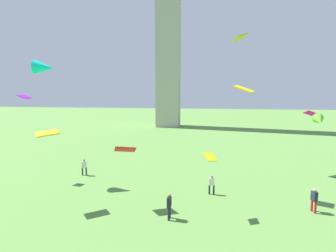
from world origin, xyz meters
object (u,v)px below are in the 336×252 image
Objects in this scene: kite_flying_0 at (44,68)px; kite_flying_2 at (24,97)px; kite_flying_3 at (310,113)px; person_4 at (314,199)px; kite_flying_4 at (47,133)px; person_2 at (212,184)px; kite_flying_8 at (240,38)px; person_0 at (169,205)px; kite_flying_1 at (319,120)px; kite_flying_7 at (244,89)px; kite_flying_6 at (210,157)px; kite_flying_5 at (125,149)px; person_3 at (84,166)px.

kite_flying_2 is (-2.46, 0.41, -2.60)m from kite_flying_0.
person_4 is at bearing -124.27° from kite_flying_3.
kite_flying_4 reaches higher than person_4.
person_2 is 15.72m from kite_flying_8.
person_2 is 0.85× the size of kite_flying_8.
person_0 is at bearing 133.52° from kite_flying_4.
kite_flying_0 reaches higher than kite_flying_3.
kite_flying_1 is 0.96× the size of kite_flying_7.
person_4 is 25.78m from kite_flying_2.
kite_flying_2 reaches higher than kite_flying_6.
kite_flying_8 is (-4.30, 10.82, 12.91)m from person_4.
kite_flying_2 is at bearing -128.70° from kite_flying_6.
kite_flying_5 is 0.93× the size of kite_flying_8.
person_0 is 16.62m from kite_flying_0.
kite_flying_3 is 0.80× the size of kite_flying_4.
kite_flying_7 reaches higher than kite_flying_5.
kite_flying_3 reaches higher than person_2.
kite_flying_1 is 7.17m from kite_flying_3.
person_3 is 20.46m from person_4.
kite_flying_3 is (26.32, 10.71, -4.69)m from kite_flying_0.
person_0 is 1.05× the size of kite_flying_1.
kite_flying_2 is 22.09m from kite_flying_8.
person_3 reaches higher than person_2.
person_3 is 1.49× the size of kite_flying_6.
person_3 is 10.07m from kite_flying_0.
person_4 reaches higher than person_2.
kite_flying_5 is at bearing 78.26° from person_4.
person_3 is at bearing -16.47° from person_2.
kite_flying_0 is 3.60m from kite_flying_2.
kite_flying_1 is at bearing -51.48° from person_0.
person_3 is 0.95× the size of kite_flying_7.
kite_flying_0 is (-14.98, 1.35, 9.59)m from person_2.
kite_flying_4 is 15.09m from kite_flying_7.
person_4 is 24.28m from kite_flying_0.
kite_flying_6 is at bearing 86.09° from person_4.
person_2 is 7.80m from kite_flying_5.
kite_flying_4 reaches higher than kite_flying_6.
person_0 is 10.57m from kite_flying_7.
kite_flying_1 reaches higher than person_0.
kite_flying_0 reaches higher than kite_flying_4.
person_4 reaches higher than person_3.
person_4 is at bearing 162.67° from kite_flying_5.
kite_flying_5 is at bearing -170.08° from kite_flying_8.
kite_flying_8 is (0.40, 8.07, 5.31)m from kite_flying_7.
kite_flying_4 is (5.69, -5.80, -2.43)m from kite_flying_2.
person_2 is at bearing 156.12° from kite_flying_6.
kite_flying_7 is 0.93× the size of kite_flying_8.
kite_flying_4 is at bearing -162.84° from kite_flying_3.
kite_flying_6 is at bearing -5.69° from kite_flying_2.
kite_flying_8 is (9.02, 11.62, 9.63)m from kite_flying_5.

